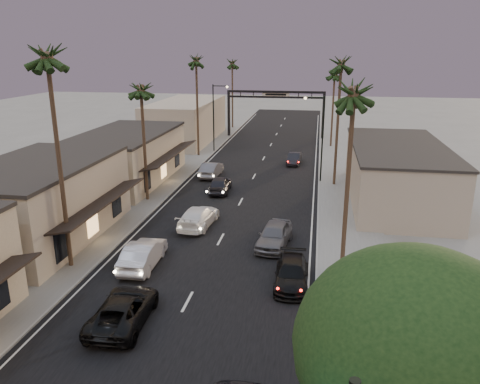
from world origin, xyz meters
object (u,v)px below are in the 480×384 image
(palm_lc, at_px, (141,85))
(curbside_black, at_px, (292,274))
(streetlight_right, at_px, (320,132))
(palm_rc, at_px, (335,72))
(streetlight_left, at_px, (215,112))
(palm_rb, at_px, (342,60))
(arch, at_px, (276,102))
(oncoming_pickup, at_px, (124,310))
(corner_tree, at_px, (417,358))
(palm_lb, at_px, (46,51))
(palm_far, at_px, (232,61))
(oncoming_silver, at_px, (143,254))
(palm_ra, at_px, (354,87))
(palm_ld, at_px, (196,58))

(palm_lc, bearing_deg, curbside_black, -44.67)
(streetlight_right, distance_m, palm_lc, 18.66)
(palm_lc, relative_size, palm_rc, 1.00)
(streetlight_left, distance_m, palm_rb, 22.07)
(arch, xyz_separation_m, oncoming_pickup, (-2.63, -53.54, -4.77))
(corner_tree, xyz_separation_m, palm_lb, (-18.08, 14.55, 7.41))
(streetlight_right, distance_m, streetlight_left, 18.99)
(palm_lc, distance_m, palm_rb, 19.07)
(corner_tree, relative_size, palm_far, 0.67)
(curbside_black, bearing_deg, palm_lc, 133.96)
(palm_rb, distance_m, oncoming_pickup, 31.94)
(arch, xyz_separation_m, streetlight_right, (6.92, -25.00, -0.20))
(palm_rb, relative_size, palm_far, 1.08)
(corner_tree, relative_size, oncoming_silver, 1.72)
(arch, height_order, palm_ra, palm_ra)
(streetlight_right, height_order, palm_ld, palm_ld)
(arch, height_order, palm_far, palm_far)
(palm_rc, height_order, oncoming_pickup, palm_rc)
(corner_tree, distance_m, palm_lc, 34.09)
(palm_lb, bearing_deg, oncoming_pickup, -42.86)
(arch, distance_m, palm_far, 12.96)
(palm_lb, xyz_separation_m, palm_far, (0.30, 56.00, -1.94))
(palm_rb, bearing_deg, palm_ra, -90.00)
(palm_rc, height_order, palm_far, palm_far)
(arch, height_order, palm_rc, palm_rc)
(corner_tree, bearing_deg, oncoming_silver, 131.18)
(arch, bearing_deg, streetlight_left, -119.97)
(streetlight_left, bearing_deg, oncoming_pickup, -84.11)
(streetlight_right, relative_size, streetlight_left, 1.00)
(oncoming_silver, distance_m, curbside_black, 9.63)
(corner_tree, bearing_deg, palm_lc, 122.34)
(streetlight_left, bearing_deg, palm_ra, -65.46)
(palm_ld, xyz_separation_m, palm_rb, (17.20, -11.00, 0.00))
(palm_rb, bearing_deg, palm_lc, -155.06)
(palm_ra, height_order, palm_rc, palm_ra)
(palm_lb, distance_m, palm_ld, 33.01)
(streetlight_right, bearing_deg, streetlight_left, 136.79)
(palm_ra, xyz_separation_m, palm_rc, (0.00, 40.00, -0.97))
(oncoming_silver, bearing_deg, palm_lc, -72.60)
(arch, xyz_separation_m, palm_far, (-8.30, 8.00, 5.91))
(oncoming_silver, bearing_deg, palm_lb, 8.69)
(palm_lc, relative_size, oncoming_pickup, 2.23)
(palm_ra, distance_m, oncoming_silver, 16.51)
(streetlight_left, relative_size, palm_lc, 0.74)
(palm_ld, distance_m, palm_far, 23.02)
(palm_lb, distance_m, oncoming_silver, 13.39)
(streetlight_left, distance_m, oncoming_silver, 35.55)
(palm_ld, relative_size, palm_ra, 1.08)
(palm_lb, relative_size, palm_lc, 1.25)
(corner_tree, distance_m, palm_rb, 37.12)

